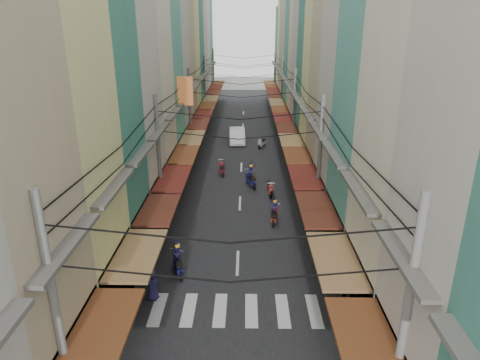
# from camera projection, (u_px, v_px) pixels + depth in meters

# --- Properties ---
(ground) EXTENTS (160.00, 160.00, 0.00)m
(ground) POSITION_uv_depth(u_px,v_px,m) (238.00, 245.00, 24.73)
(ground) COLOR slate
(ground) RESTS_ON ground
(road) EXTENTS (10.00, 80.00, 0.02)m
(road) POSITION_uv_depth(u_px,v_px,m) (242.00, 148.00, 43.48)
(road) COLOR black
(road) RESTS_ON ground
(sidewalk_left) EXTENTS (3.00, 80.00, 0.06)m
(sidewalk_left) POSITION_uv_depth(u_px,v_px,m) (178.00, 148.00, 43.56)
(sidewalk_left) COLOR gray
(sidewalk_left) RESTS_ON ground
(sidewalk_right) EXTENTS (3.00, 80.00, 0.06)m
(sidewalk_right) POSITION_uv_depth(u_px,v_px,m) (306.00, 149.00, 43.38)
(sidewalk_right) COLOR gray
(sidewalk_right) RESTS_ON ground
(crosswalk) EXTENTS (7.55, 2.40, 0.01)m
(crosswalk) POSITION_uv_depth(u_px,v_px,m) (236.00, 310.00, 19.10)
(crosswalk) COLOR silver
(crosswalk) RESTS_ON ground
(building_row_left) EXTENTS (7.80, 67.67, 23.70)m
(building_row_left) POSITION_uv_depth(u_px,v_px,m) (150.00, 51.00, 36.97)
(building_row_left) COLOR beige
(building_row_left) RESTS_ON ground
(building_row_right) EXTENTS (7.80, 68.98, 22.59)m
(building_row_right) POSITION_uv_depth(u_px,v_px,m) (334.00, 55.00, 36.76)
(building_row_right) COLOR #397F6E
(building_row_right) RESTS_ON ground
(utility_poles) EXTENTS (10.20, 66.13, 8.20)m
(utility_poles) POSITION_uv_depth(u_px,v_px,m) (242.00, 91.00, 36.51)
(utility_poles) COLOR gray
(utility_poles) RESTS_ON ground
(white_car) EXTENTS (5.49, 2.35, 1.90)m
(white_car) POSITION_uv_depth(u_px,v_px,m) (237.00, 142.00, 45.74)
(white_car) COLOR silver
(white_car) RESTS_ON ground
(bicycle) EXTENTS (1.89, 1.28, 1.22)m
(bicycle) POSITION_uv_depth(u_px,v_px,m) (381.00, 268.00, 22.36)
(bicycle) COLOR black
(bicycle) RESTS_ON ground
(moving_scooters) EXTENTS (5.77, 25.28, 1.98)m
(moving_scooters) POSITION_uv_depth(u_px,v_px,m) (244.00, 193.00, 30.81)
(moving_scooters) COLOR black
(moving_scooters) RESTS_ON ground
(parked_scooters) EXTENTS (13.30, 12.27, 0.96)m
(parked_scooters) POSITION_uv_depth(u_px,v_px,m) (317.00, 281.00, 20.51)
(parked_scooters) COLOR black
(parked_scooters) RESTS_ON ground
(pedestrians) EXTENTS (12.79, 15.78, 2.20)m
(pedestrians) POSITION_uv_depth(u_px,v_px,m) (173.00, 209.00, 26.90)
(pedestrians) COLOR #261F29
(pedestrians) RESTS_ON ground
(market_umbrella) EXTENTS (2.47, 2.47, 2.60)m
(market_umbrella) POSITION_uv_depth(u_px,v_px,m) (381.00, 247.00, 19.86)
(market_umbrella) COLOR #B2B2B7
(market_umbrella) RESTS_ON ground
(traffic_sign) EXTENTS (0.10, 0.65, 2.95)m
(traffic_sign) POSITION_uv_depth(u_px,v_px,m) (353.00, 234.00, 21.37)
(traffic_sign) COLOR gray
(traffic_sign) RESTS_ON ground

